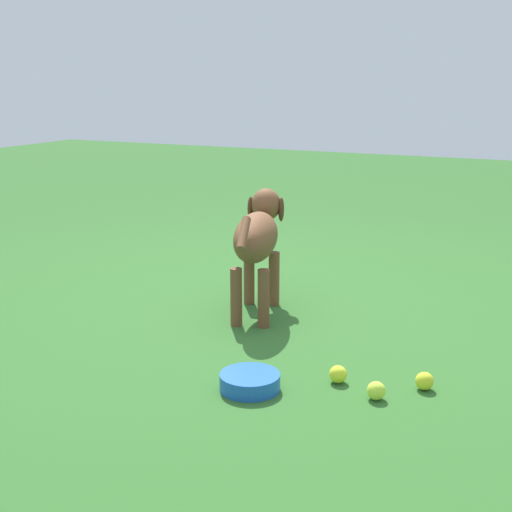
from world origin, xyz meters
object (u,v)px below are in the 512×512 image
tennis_ball_0 (376,391)px  tennis_ball_2 (338,374)px  tennis_ball_1 (424,381)px  water_bowl (250,382)px  dog (258,237)px

tennis_ball_0 → tennis_ball_2: size_ratio=1.00×
tennis_ball_1 → water_bowl: 0.63m
dog → water_bowl: size_ratio=3.65×
dog → water_bowl: dog is taller
dog → water_bowl: 0.94m
tennis_ball_0 → tennis_ball_1: size_ratio=1.00×
tennis_ball_2 → water_bowl: size_ratio=0.30×
tennis_ball_1 → tennis_ball_2: same height
tennis_ball_1 → dog: bearing=-30.2°
dog → tennis_ball_0: size_ratio=12.15×
dog → water_bowl: (-0.35, 0.80, -0.34)m
tennis_ball_0 → tennis_ball_1: same height
tennis_ball_0 → tennis_ball_2: 0.18m
dog → tennis_ball_1: bearing=-136.0°
tennis_ball_0 → tennis_ball_1: 0.20m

